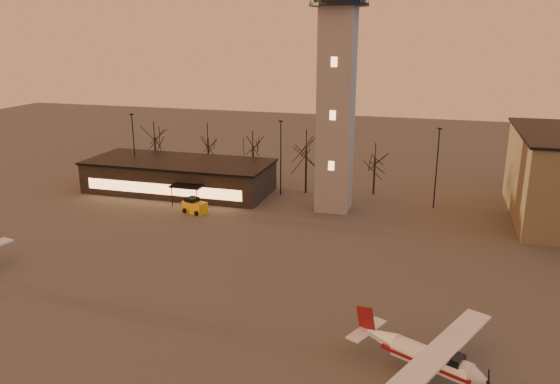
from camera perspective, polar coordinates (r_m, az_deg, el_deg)
name	(u,v)px	position (r m, az deg, el deg)	size (l,w,h in m)	color
ground	(256,329)	(41.77, -2.56, -14.13)	(220.00, 220.00, 0.00)	#454340
control_tower	(337,76)	(65.27, 5.97, 11.99)	(6.80, 6.80, 32.60)	#999691
terminal	(179,176)	(76.56, -10.47, 1.68)	(25.40, 12.20, 4.30)	black
light_poles	(340,165)	(67.84, 6.27, 2.80)	(58.50, 12.25, 10.14)	black
tree_row	(253,142)	(78.98, -2.86, 5.19)	(37.20, 9.20, 8.80)	black
cessna_front	(433,363)	(37.23, 15.73, -16.86)	(9.88, 11.85, 3.40)	white
service_cart	(194,207)	(67.42, -8.93, -1.54)	(3.24, 2.54, 1.84)	#EEA60E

